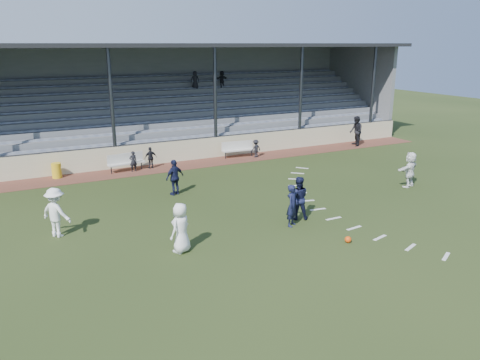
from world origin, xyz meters
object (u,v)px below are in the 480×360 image
bench_left (126,161)px  bench_right (238,148)px  trash_bin (57,170)px  official (356,131)px  football (348,239)px  player_white_lead (181,228)px  player_navy_lead (292,205)px

bench_left → bench_right: 6.79m
bench_left → trash_bin: (-3.47, 0.23, -0.18)m
official → football: bearing=-19.6°
bench_right → football: 13.19m
bench_left → bench_right: bearing=-7.4°
bench_right → trash_bin: 10.26m
football → player_white_lead: 5.74m
bench_right → player_navy_lead: player_navy_lead is taller
trash_bin → player_white_lead: bearing=-76.6°
trash_bin → player_navy_lead: player_navy_lead is taller
bench_right → trash_bin: size_ratio=2.64×
bench_right → official: bearing=-0.3°
trash_bin → football: (8.01, -13.05, -0.29)m
football → player_navy_lead: 2.47m
football → official: 16.33m
trash_bin → football: size_ratio=3.32×
player_white_lead → player_navy_lead: (4.49, 0.29, -0.04)m
player_navy_lead → bench_right: bearing=37.6°
bench_right → player_white_lead: size_ratio=1.21×
bench_left → player_white_lead: bearing=-103.1°
player_white_lead → official: (16.05, 10.39, 0.17)m
football → player_navy_lead: player_navy_lead is taller
bench_left → football: size_ratio=8.85×
bench_left → official: size_ratio=1.03×
bench_left → player_white_lead: 10.94m
bench_right → official: official is taller
bench_left → official: (15.22, -0.51, 0.42)m
bench_left → football: bearing=-79.3°
player_white_lead → player_navy_lead: player_white_lead is taller
football → player_white_lead: bearing=160.3°
bench_left → trash_bin: 3.49m
football → player_navy_lead: size_ratio=0.14×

